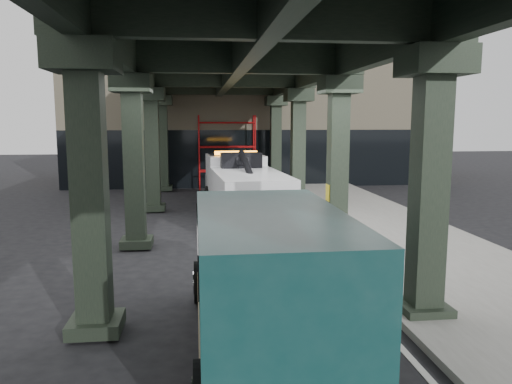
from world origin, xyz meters
TOP-DOWN VIEW (x-y plane):
  - ground at (0.00, 0.00)m, footprint 90.00×90.00m
  - sidewalk at (4.50, 2.00)m, footprint 5.00×40.00m
  - lane_stripe at (1.70, 2.00)m, footprint 0.12×38.00m
  - viaduct at (-0.40, 2.00)m, footprint 7.40×32.00m
  - building at (2.00, 20.00)m, footprint 22.00×10.00m
  - scaffolding at (0.00, 14.64)m, footprint 3.08×0.88m
  - tow_truck at (0.07, 5.79)m, footprint 2.79×8.16m
  - towed_van at (-0.52, -5.08)m, footprint 2.40×5.88m

SIDE VIEW (x-z plane):
  - ground at x=0.00m, z-range 0.00..0.00m
  - lane_stripe at x=1.70m, z-range 0.00..0.01m
  - sidewalk at x=4.50m, z-range 0.00..0.15m
  - towed_van at x=-0.52m, z-range 0.09..2.47m
  - tow_truck at x=0.07m, z-range -0.03..2.60m
  - scaffolding at x=0.00m, z-range 0.11..4.11m
  - building at x=2.00m, z-range 0.00..8.00m
  - viaduct at x=-0.40m, z-range 2.26..8.66m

